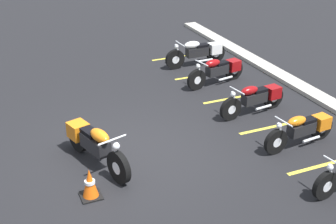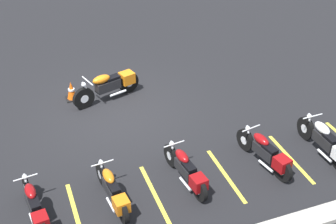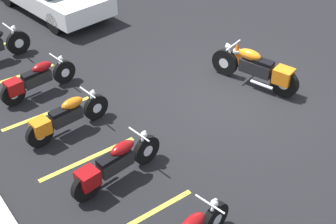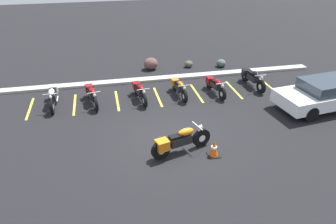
{
  "view_description": "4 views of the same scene",
  "coord_description": "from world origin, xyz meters",
  "px_view_note": "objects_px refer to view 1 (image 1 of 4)",
  "views": [
    {
      "loc": [
        8.46,
        -2.79,
        5.35
      ],
      "look_at": [
        -0.06,
        0.88,
        0.84
      ],
      "focal_mm": 50.0,
      "sensor_mm": 36.0,
      "label": 1
    },
    {
      "loc": [
        2.7,
        11.51,
        7.8
      ],
      "look_at": [
        -0.98,
        1.64,
        0.79
      ],
      "focal_mm": 50.0,
      "sensor_mm": 36.0,
      "label": 2
    },
    {
      "loc": [
        -6.33,
        6.59,
        6.2
      ],
      "look_at": [
        -0.49,
        2.22,
        0.87
      ],
      "focal_mm": 50.0,
      "sensor_mm": 36.0,
      "label": 3
    },
    {
      "loc": [
        -2.28,
        -9.87,
        6.63
      ],
      "look_at": [
        0.12,
        1.36,
        0.43
      ],
      "focal_mm": 35.0,
      "sensor_mm": 36.0,
      "label": 4
    }
  ],
  "objects_px": {
    "parked_bike_3": "(303,129)",
    "motorcycle_orange_featured": "(94,143)",
    "parked_bike_1": "(219,70)",
    "parked_bike_2": "(256,98)",
    "traffic_cone": "(90,184)",
    "parked_bike_0": "(199,52)"
  },
  "relations": [
    {
      "from": "parked_bike_3",
      "to": "traffic_cone",
      "type": "height_order",
      "value": "parked_bike_3"
    },
    {
      "from": "parked_bike_3",
      "to": "parked_bike_0",
      "type": "bearing_deg",
      "value": -97.88
    },
    {
      "from": "parked_bike_2",
      "to": "traffic_cone",
      "type": "distance_m",
      "value": 5.23
    },
    {
      "from": "parked_bike_1",
      "to": "traffic_cone",
      "type": "xyz_separation_m",
      "value": [
        4.01,
        -4.97,
        -0.14
      ]
    },
    {
      "from": "parked_bike_1",
      "to": "parked_bike_0",
      "type": "bearing_deg",
      "value": -107.07
    },
    {
      "from": "parked_bike_1",
      "to": "parked_bike_2",
      "type": "relative_size",
      "value": 1.01
    },
    {
      "from": "parked_bike_0",
      "to": "parked_bike_2",
      "type": "height_order",
      "value": "parked_bike_0"
    },
    {
      "from": "parked_bike_0",
      "to": "parked_bike_3",
      "type": "relative_size",
      "value": 1.09
    },
    {
      "from": "parked_bike_1",
      "to": "parked_bike_3",
      "type": "relative_size",
      "value": 1.03
    },
    {
      "from": "parked_bike_1",
      "to": "parked_bike_2",
      "type": "xyz_separation_m",
      "value": [
        2.14,
        -0.09,
        -0.01
      ]
    },
    {
      "from": "parked_bike_1",
      "to": "parked_bike_3",
      "type": "distance_m",
      "value": 3.98
    },
    {
      "from": "parked_bike_0",
      "to": "parked_bike_1",
      "type": "xyz_separation_m",
      "value": [
        1.67,
        -0.18,
        -0.02
      ]
    },
    {
      "from": "parked_bike_0",
      "to": "traffic_cone",
      "type": "bearing_deg",
      "value": 46.35
    },
    {
      "from": "parked_bike_0",
      "to": "parked_bike_1",
      "type": "height_order",
      "value": "parked_bike_0"
    },
    {
      "from": "motorcycle_orange_featured",
      "to": "parked_bike_0",
      "type": "height_order",
      "value": "motorcycle_orange_featured"
    },
    {
      "from": "parked_bike_3",
      "to": "motorcycle_orange_featured",
      "type": "bearing_deg",
      "value": -19.46
    },
    {
      "from": "parked_bike_0",
      "to": "traffic_cone",
      "type": "height_order",
      "value": "parked_bike_0"
    },
    {
      "from": "motorcycle_orange_featured",
      "to": "parked_bike_2",
      "type": "relative_size",
      "value": 1.11
    },
    {
      "from": "parked_bike_0",
      "to": "parked_bike_3",
      "type": "xyz_separation_m",
      "value": [
        5.65,
        -0.22,
        -0.04
      ]
    },
    {
      "from": "motorcycle_orange_featured",
      "to": "traffic_cone",
      "type": "bearing_deg",
      "value": -35.46
    },
    {
      "from": "traffic_cone",
      "to": "motorcycle_orange_featured",
      "type": "bearing_deg",
      "value": 160.78
    },
    {
      "from": "motorcycle_orange_featured",
      "to": "parked_bike_3",
      "type": "bearing_deg",
      "value": 60.0
    }
  ]
}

